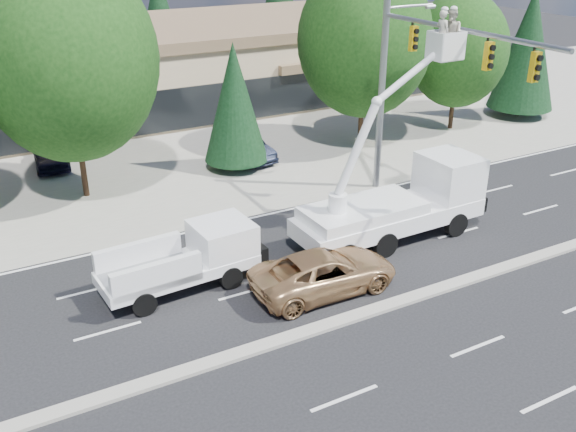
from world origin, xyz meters
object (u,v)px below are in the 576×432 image
utility_pickup (189,264)px  minivan (324,272)px  signal_mast (413,74)px  bucket_truck (405,193)px

utility_pickup → minivan: size_ratio=1.07×
signal_mast → minivan: 10.47m
signal_mast → utility_pickup: (-11.61, -2.39, -5.16)m
signal_mast → utility_pickup: bearing=-168.4°
signal_mast → minivan: signal_mast is taller
utility_pickup → bucket_truck: (9.31, -0.45, 1.06)m
utility_pickup → bucket_truck: size_ratio=0.62×
signal_mast → bucket_truck: bearing=-129.1°
bucket_truck → minivan: bearing=-158.2°
signal_mast → bucket_truck: (-2.30, -2.83, -4.11)m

